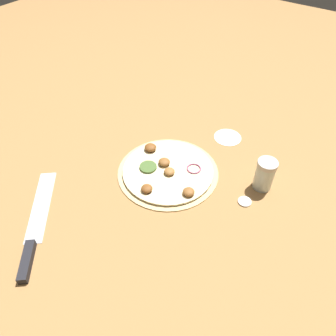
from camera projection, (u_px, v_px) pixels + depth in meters
The scene contains 6 objects.
ground_plane at pixel (168, 172), 0.88m from camera, with size 3.00×3.00×0.00m, color #9E703F.
pizza at pixel (167, 171), 0.88m from camera, with size 0.27×0.27×0.03m.
knife at pixel (33, 236), 0.73m from camera, with size 0.23×0.26×0.02m.
spice_jar at pixel (265, 174), 0.82m from camera, with size 0.05×0.05×0.09m.
loose_cap at pixel (245, 201), 0.81m from camera, with size 0.03×0.03×0.01m.
flour_patch at pixel (228, 137), 0.99m from camera, with size 0.08×0.08×0.00m.
Camera 1 is at (-0.36, 0.51, 0.63)m, focal length 35.00 mm.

